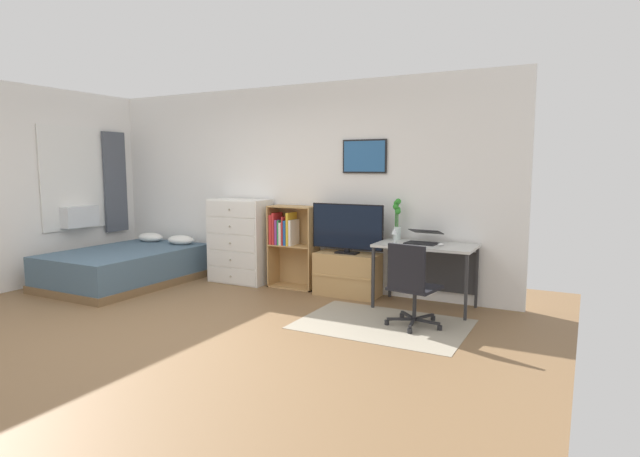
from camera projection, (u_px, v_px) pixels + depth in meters
ground_plane at (164, 332)px, 5.02m from camera, size 7.20×7.20×0.00m
wall_back_with_posters at (291, 186)px, 6.99m from camera, size 6.12×0.09×2.70m
area_rug at (383, 324)px, 5.27m from camera, size 1.70×1.20×0.01m
bed at (127, 266)px, 7.11m from camera, size 1.42×2.05×0.60m
dresser at (240, 241)px, 7.15m from camera, size 0.85×0.46×1.17m
bookshelf at (290, 240)px, 6.85m from camera, size 0.65×0.30×1.10m
tv_stand at (348, 274)px, 6.44m from camera, size 0.80×0.41×0.54m
television at (347, 229)px, 6.35m from camera, size 0.96×0.16×0.62m
desk at (427, 255)px, 5.89m from camera, size 1.11×0.62×0.74m
office_chair at (411, 283)px, 5.12m from camera, size 0.58×0.58×0.86m
laptop at (424, 238)px, 5.90m from camera, size 0.38×0.41×0.16m
computer_mouse at (441, 244)px, 5.69m from camera, size 0.06×0.10×0.03m
bamboo_vase at (397, 218)px, 6.14m from camera, size 0.10×0.10×0.50m
wine_glass at (394, 232)px, 5.87m from camera, size 0.07×0.07×0.18m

